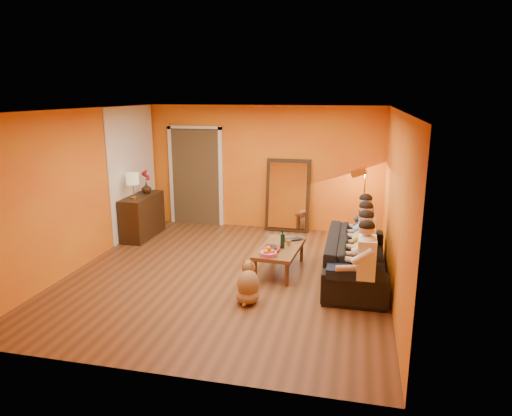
% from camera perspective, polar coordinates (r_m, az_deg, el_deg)
% --- Properties ---
extents(room_shell, '(5.00, 5.50, 2.60)m').
position_cam_1_polar(room_shell, '(7.40, -2.87, 2.16)').
color(room_shell, brown).
rests_on(room_shell, ground).
extents(white_accent, '(0.02, 1.90, 2.58)m').
position_cam_1_polar(white_accent, '(9.58, -15.11, 4.45)').
color(white_accent, white).
rests_on(white_accent, wall_left).
extents(doorway_recess, '(1.06, 0.30, 2.10)m').
position_cam_1_polar(doorway_recess, '(10.20, -7.29, 3.97)').
color(doorway_recess, '#3F2D19').
rests_on(doorway_recess, floor).
extents(door_jamb_left, '(0.08, 0.06, 2.20)m').
position_cam_1_polar(door_jamb_left, '(10.30, -10.51, 3.95)').
color(door_jamb_left, white).
rests_on(door_jamb_left, wall_back).
extents(door_jamb_right, '(0.08, 0.06, 2.20)m').
position_cam_1_polar(door_jamb_right, '(9.91, -4.42, 3.74)').
color(door_jamb_right, white).
rests_on(door_jamb_right, wall_back).
extents(door_header, '(1.22, 0.06, 0.08)m').
position_cam_1_polar(door_header, '(9.95, -7.72, 9.92)').
color(door_header, white).
rests_on(door_header, wall_back).
extents(mirror_frame, '(0.92, 0.27, 1.51)m').
position_cam_1_polar(mirror_frame, '(9.56, 3.99, 1.60)').
color(mirror_frame, '#322010').
rests_on(mirror_frame, floor).
extents(mirror_glass, '(0.78, 0.21, 1.35)m').
position_cam_1_polar(mirror_glass, '(9.53, 3.95, 1.55)').
color(mirror_glass, white).
rests_on(mirror_glass, mirror_frame).
extents(sideboard, '(0.44, 1.18, 0.85)m').
position_cam_1_polar(sideboard, '(9.48, -14.02, -1.00)').
color(sideboard, '#322010').
rests_on(sideboard, floor).
extents(table_lamp, '(0.24, 0.24, 0.51)m').
position_cam_1_polar(table_lamp, '(9.07, -15.11, 2.66)').
color(table_lamp, beige).
rests_on(table_lamp, sideboard).
extents(sofa, '(2.32, 0.91, 0.68)m').
position_cam_1_polar(sofa, '(7.36, 12.39, -6.03)').
color(sofa, black).
rests_on(sofa, floor).
extents(coffee_table, '(0.71, 1.26, 0.42)m').
position_cam_1_polar(coffee_table, '(7.49, 2.98, -6.38)').
color(coffee_table, brown).
rests_on(coffee_table, floor).
extents(floor_lamp, '(0.33, 0.27, 1.44)m').
position_cam_1_polar(floor_lamp, '(9.00, 13.30, 0.18)').
color(floor_lamp, gold).
rests_on(floor_lamp, floor).
extents(dog, '(0.49, 0.58, 0.58)m').
position_cam_1_polar(dog, '(6.42, -0.98, -9.20)').
color(dog, olive).
rests_on(dog, floor).
extents(person_far_left, '(0.70, 0.44, 1.22)m').
position_cam_1_polar(person_far_left, '(6.33, 13.59, -6.87)').
color(person_far_left, white).
rests_on(person_far_left, sofa).
extents(person_mid_left, '(0.70, 0.44, 1.22)m').
position_cam_1_polar(person_mid_left, '(6.84, 13.55, -5.24)').
color(person_mid_left, '#DFCE4A').
rests_on(person_mid_left, sofa).
extents(person_mid_right, '(0.70, 0.44, 1.22)m').
position_cam_1_polar(person_mid_right, '(7.37, 13.52, -3.84)').
color(person_mid_right, '#9AC9EF').
rests_on(person_mid_right, sofa).
extents(person_far_right, '(0.70, 0.44, 1.22)m').
position_cam_1_polar(person_far_right, '(7.89, 13.49, -2.63)').
color(person_far_right, '#343439').
rests_on(person_far_right, sofa).
extents(fruit_bowl, '(0.26, 0.26, 0.16)m').
position_cam_1_polar(fruit_bowl, '(6.99, 1.57, -5.36)').
color(fruit_bowl, '#E6517B').
rests_on(fruit_bowl, coffee_table).
extents(wine_bottle, '(0.07, 0.07, 0.31)m').
position_cam_1_polar(wine_bottle, '(7.32, 3.34, -3.87)').
color(wine_bottle, black).
rests_on(wine_bottle, coffee_table).
extents(tumbler, '(0.11, 0.11, 0.08)m').
position_cam_1_polar(tumbler, '(7.50, 4.07, -4.32)').
color(tumbler, '#B27F3F').
rests_on(tumbler, coffee_table).
extents(laptop, '(0.42, 0.38, 0.03)m').
position_cam_1_polar(laptop, '(7.72, 4.77, -4.02)').
color(laptop, black).
rests_on(laptop, coffee_table).
extents(book_lower, '(0.22, 0.26, 0.02)m').
position_cam_1_polar(book_lower, '(7.26, 1.33, -5.19)').
color(book_lower, '#322010').
rests_on(book_lower, coffee_table).
extents(book_mid, '(0.21, 0.28, 0.02)m').
position_cam_1_polar(book_mid, '(7.26, 1.42, -5.01)').
color(book_mid, maroon).
rests_on(book_mid, book_lower).
extents(book_upper, '(0.21, 0.25, 0.02)m').
position_cam_1_polar(book_upper, '(7.24, 1.32, -4.91)').
color(book_upper, black).
rests_on(book_upper, book_mid).
extents(vase, '(0.20, 0.20, 0.21)m').
position_cam_1_polar(vase, '(9.57, -13.54, 2.45)').
color(vase, '#322010').
rests_on(vase, sideboard).
extents(flowers, '(0.17, 0.17, 0.48)m').
position_cam_1_polar(flowers, '(9.53, -13.63, 3.94)').
color(flowers, maroon).
rests_on(flowers, vase).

